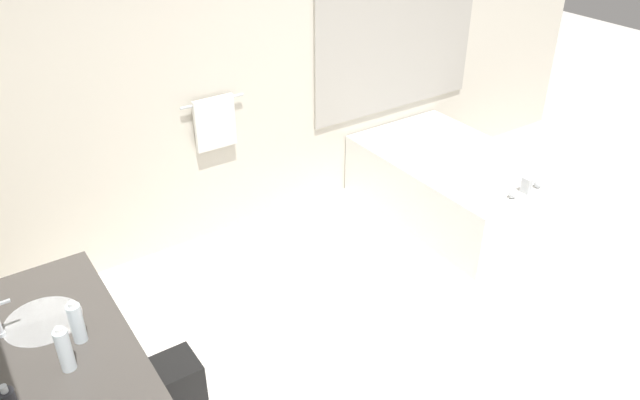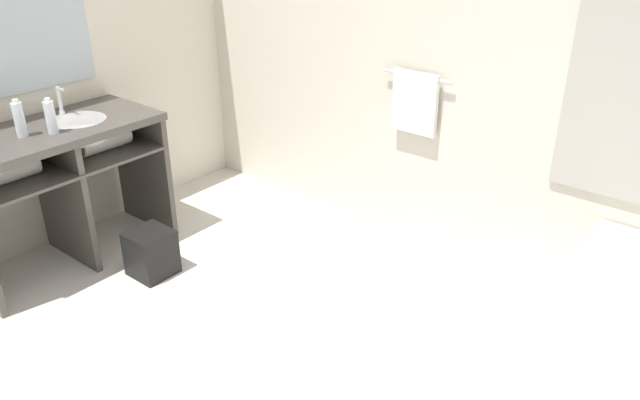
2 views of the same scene
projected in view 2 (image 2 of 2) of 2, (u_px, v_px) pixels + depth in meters
wall_back_with_blinds at (477, 52)px, 3.68m from camera, size 7.40×0.13×2.70m
vanity_counter at (60, 166)px, 3.89m from camera, size 0.64×1.28×0.91m
sink_faucet at (60, 101)px, 3.96m from camera, size 0.09×0.04×0.18m
water_bottle_1 at (51, 117)px, 3.64m from camera, size 0.06×0.06×0.21m
water_bottle_2 at (19, 119)px, 3.59m from camera, size 0.06×0.06×0.22m
waste_bin at (151, 253)px, 3.93m from camera, size 0.25×0.25×0.30m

